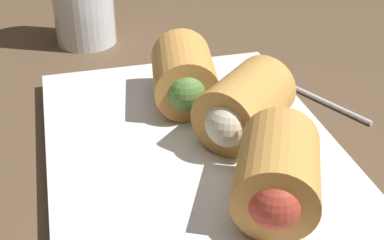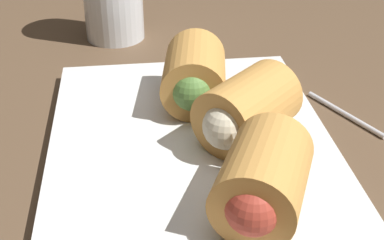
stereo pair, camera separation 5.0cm
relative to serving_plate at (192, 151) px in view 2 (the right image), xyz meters
The scene contains 5 objects.
table_surface 3.03cm from the serving_plate, 153.02° to the right, with size 180.00×140.00×2.00cm.
serving_plate is the anchor object (origin of this frame).
roll_front_left 5.73cm from the serving_plate, 89.48° to the right, with size 9.83×9.94×5.88cm.
roll_front_right 7.76cm from the serving_plate, ahead, with size 9.51×7.09×5.88cm.
roll_back_left 10.88cm from the serving_plate, 159.37° to the right, with size 9.83×8.76×5.88cm.
Camera 2 is at (-35.24, 5.72, 29.13)cm, focal length 50.00 mm.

